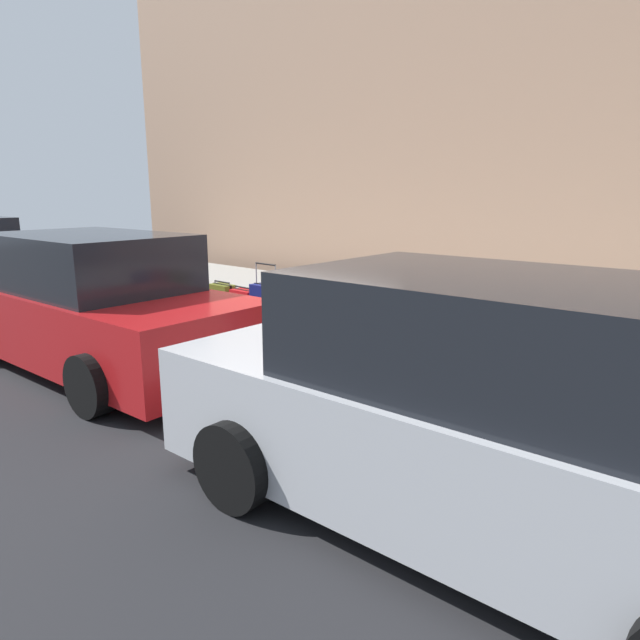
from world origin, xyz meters
The scene contains 17 objects.
ground_plane centered at (0.00, 0.00, 0.00)m, with size 40.00×40.00×0.00m, color black.
sidewalk_curb centered at (0.00, -2.50, 0.07)m, with size 18.00×5.00×0.14m, color #9E9B93.
building_facade_sidewalk_side centered at (0.00, -7.03, 5.06)m, with size 24.00×3.00×10.12m, color #9E7A60.
suitcase_navy_0 centered at (-3.07, -0.52, 0.47)m, with size 0.50×0.23×0.96m.
suitcase_red_1 centered at (-2.56, -0.50, 0.51)m, with size 0.37×0.23×0.96m.
suitcase_olive_2 centered at (-2.07, -0.53, 0.52)m, with size 0.48×0.26×1.05m.
suitcase_silver_3 centered at (-1.51, -0.46, 0.52)m, with size 0.51×0.25×1.07m.
suitcase_maroon_4 centered at (-0.97, -0.55, 0.48)m, with size 0.43×0.24×0.91m.
suitcase_teal_5 centered at (-0.46, -0.52, 0.42)m, with size 0.46×0.20×0.82m.
suitcase_black_6 centered at (0.08, -0.52, 0.48)m, with size 0.49×0.29×0.98m.
suitcase_navy_7 centered at (0.64, -0.44, 0.50)m, with size 0.49×0.25×1.03m.
suitcase_red_8 centered at (1.18, -0.48, 0.42)m, with size 0.46×0.23×0.62m.
suitcase_olive_9 centered at (1.71, -0.48, 0.44)m, with size 0.45×0.24×0.65m.
fire_hydrant centered at (2.51, -0.52, 0.54)m, with size 0.39×0.21×0.76m.
bollard_post centered at (3.02, -0.37, 0.50)m, with size 0.11×0.11×0.71m, color #333338.
parked_car_silver_0 centered at (-3.86, 1.82, 0.78)m, with size 4.51×2.10×1.68m.
parked_car_red_1 centered at (1.34, 1.82, 0.78)m, with size 4.87×2.23×1.67m.
Camera 1 is at (-5.33, 4.97, 2.15)m, focal length 31.34 mm.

